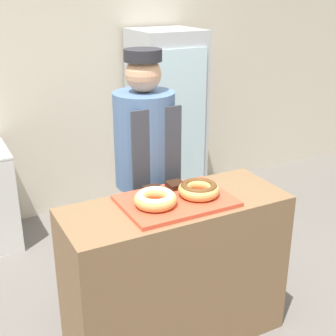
{
  "coord_description": "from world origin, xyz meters",
  "views": [
    {
      "loc": [
        -1.17,
        -2.13,
        2.12
      ],
      "look_at": [
        0.0,
        0.1,
        1.13
      ],
      "focal_mm": 50.0,
      "sensor_mm": 36.0,
      "label": 1
    }
  ],
  "objects_px": {
    "brownie_back_right": "(176,185)",
    "baker_person": "(146,174)",
    "brownie_back_left": "(153,190)",
    "donut_chocolate_glaze": "(199,189)",
    "serving_tray": "(176,201)",
    "donut_light_glaze": "(155,198)",
    "beverage_fridge": "(167,122)"
  },
  "relations": [
    {
      "from": "brownie_back_left",
      "to": "brownie_back_right",
      "type": "height_order",
      "value": "same"
    },
    {
      "from": "serving_tray",
      "to": "donut_light_glaze",
      "type": "distance_m",
      "value": 0.15
    },
    {
      "from": "serving_tray",
      "to": "beverage_fridge",
      "type": "distance_m",
      "value": 1.97
    },
    {
      "from": "donut_light_glaze",
      "to": "donut_chocolate_glaze",
      "type": "distance_m",
      "value": 0.28
    },
    {
      "from": "brownie_back_right",
      "to": "beverage_fridge",
      "type": "bearing_deg",
      "value": 64.27
    },
    {
      "from": "brownie_back_right",
      "to": "baker_person",
      "type": "distance_m",
      "value": 0.41
    },
    {
      "from": "brownie_back_left",
      "to": "beverage_fridge",
      "type": "xyz_separation_m",
      "value": [
        0.93,
        1.62,
        -0.12
      ]
    },
    {
      "from": "serving_tray",
      "to": "brownie_back_right",
      "type": "xyz_separation_m",
      "value": [
        0.08,
        0.15,
        0.03
      ]
    },
    {
      "from": "baker_person",
      "to": "beverage_fridge",
      "type": "xyz_separation_m",
      "value": [
        0.8,
        1.22,
        -0.05
      ]
    },
    {
      "from": "donut_chocolate_glaze",
      "to": "beverage_fridge",
      "type": "bearing_deg",
      "value": 68.12
    },
    {
      "from": "donut_light_glaze",
      "to": "brownie_back_right",
      "type": "distance_m",
      "value": 0.27
    },
    {
      "from": "brownie_back_left",
      "to": "beverage_fridge",
      "type": "height_order",
      "value": "beverage_fridge"
    },
    {
      "from": "serving_tray",
      "to": "beverage_fridge",
      "type": "xyz_separation_m",
      "value": [
        0.86,
        1.77,
        -0.09
      ]
    },
    {
      "from": "serving_tray",
      "to": "baker_person",
      "type": "distance_m",
      "value": 0.55
    },
    {
      "from": "baker_person",
      "to": "brownie_back_left",
      "type": "bearing_deg",
      "value": -108.89
    },
    {
      "from": "brownie_back_left",
      "to": "beverage_fridge",
      "type": "bearing_deg",
      "value": 60.08
    },
    {
      "from": "serving_tray",
      "to": "brownie_back_left",
      "type": "relative_size",
      "value": 6.44
    },
    {
      "from": "serving_tray",
      "to": "baker_person",
      "type": "height_order",
      "value": "baker_person"
    },
    {
      "from": "beverage_fridge",
      "to": "brownie_back_right",
      "type": "bearing_deg",
      "value": -115.73
    },
    {
      "from": "baker_person",
      "to": "donut_light_glaze",
      "type": "bearing_deg",
      "value": -109.68
    },
    {
      "from": "brownie_back_right",
      "to": "baker_person",
      "type": "bearing_deg",
      "value": 92.04
    },
    {
      "from": "serving_tray",
      "to": "brownie_back_left",
      "type": "height_order",
      "value": "brownie_back_left"
    },
    {
      "from": "brownie_back_left",
      "to": "brownie_back_right",
      "type": "xyz_separation_m",
      "value": [
        0.15,
        0.0,
        0.0
      ]
    },
    {
      "from": "donut_light_glaze",
      "to": "donut_chocolate_glaze",
      "type": "xyz_separation_m",
      "value": [
        0.28,
        0.0,
        0.0
      ]
    },
    {
      "from": "donut_chocolate_glaze",
      "to": "brownie_back_left",
      "type": "xyz_separation_m",
      "value": [
        -0.22,
        0.16,
        -0.03
      ]
    },
    {
      "from": "donut_chocolate_glaze",
      "to": "baker_person",
      "type": "distance_m",
      "value": 0.58
    },
    {
      "from": "brownie_back_left",
      "to": "brownie_back_right",
      "type": "distance_m",
      "value": 0.15
    },
    {
      "from": "serving_tray",
      "to": "donut_light_glaze",
      "type": "height_order",
      "value": "donut_light_glaze"
    },
    {
      "from": "brownie_back_left",
      "to": "baker_person",
      "type": "height_order",
      "value": "baker_person"
    },
    {
      "from": "donut_light_glaze",
      "to": "brownie_back_left",
      "type": "bearing_deg",
      "value": 68.41
    },
    {
      "from": "serving_tray",
      "to": "brownie_back_left",
      "type": "xyz_separation_m",
      "value": [
        -0.08,
        0.15,
        0.03
      ]
    },
    {
      "from": "brownie_back_right",
      "to": "baker_person",
      "type": "relative_size",
      "value": 0.06
    }
  ]
}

